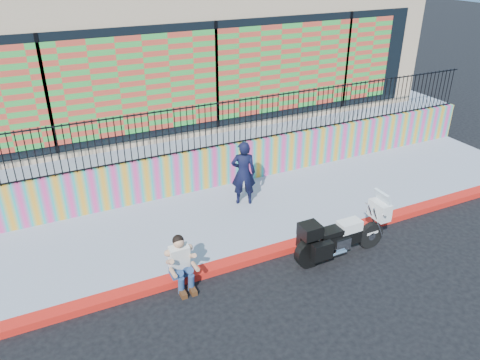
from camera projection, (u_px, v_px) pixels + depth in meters
ground at (293, 248)px, 10.22m from camera, size 90.00×90.00×0.00m
red_curb at (294, 245)px, 10.19m from camera, size 16.00×0.30×0.15m
sidewalk at (259, 211)px, 11.52m from camera, size 16.00×3.00×0.15m
mural_wall at (231, 163)px, 12.53m from camera, size 16.00×0.20×1.10m
metal_fence at (231, 123)px, 12.01m from camera, size 15.80×0.04×1.20m
elevated_platform at (172, 111)px, 16.67m from camera, size 16.00×10.00×1.25m
storefront_building at (168, 37)px, 15.31m from camera, size 14.00×8.06×4.00m
police_motorcycle at (341, 234)px, 9.71m from camera, size 2.15×0.71×1.34m
police_officer at (243, 173)px, 11.37m from camera, size 0.71×0.60×1.64m
seated_man at (182, 267)px, 8.89m from camera, size 0.54×0.71×1.06m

